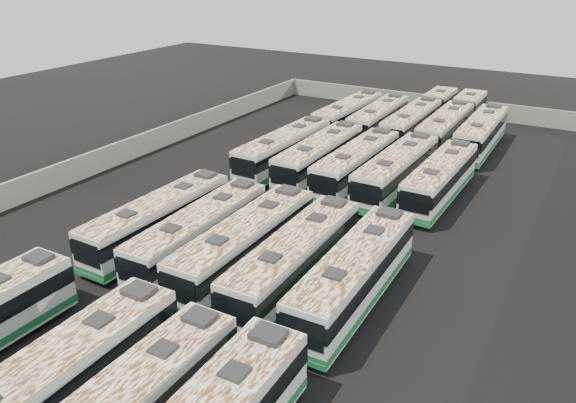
% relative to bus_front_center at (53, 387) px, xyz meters
% --- Properties ---
extents(ground, '(140.00, 140.00, 0.00)m').
position_rel_bus_front_center_xyz_m(ground, '(0.11, 23.84, -1.92)').
color(ground, black).
rests_on(ground, ground).
extents(perimeter_wall, '(45.20, 73.20, 2.20)m').
position_rel_bus_front_center_xyz_m(perimeter_wall, '(0.11, 23.84, -0.82)').
color(perimeter_wall, slate).
rests_on(perimeter_wall, ground).
extents(bus_front_center, '(3.07, 13.40, 3.76)m').
position_rel_bus_front_center_xyz_m(bus_front_center, '(0.00, 0.00, 0.00)').
color(bus_front_center, '#B9BCB5').
rests_on(bus_front_center, ground).
extents(bus_midfront_far_left, '(2.91, 12.84, 3.61)m').
position_rel_bus_front_center_xyz_m(bus_midfront_far_left, '(-7.48, 14.94, -0.08)').
color(bus_midfront_far_left, '#B9BCB5').
rests_on(bus_midfront_far_left, ground).
extents(bus_midfront_left, '(3.03, 12.84, 3.60)m').
position_rel_bus_front_center_xyz_m(bus_midfront_left, '(-3.70, 14.75, -0.08)').
color(bus_midfront_left, '#B9BCB5').
rests_on(bus_midfront_left, ground).
extents(bus_midfront_center, '(2.97, 13.35, 3.76)m').
position_rel_bus_front_center_xyz_m(bus_midfront_center, '(-0.10, 14.84, -0.00)').
color(bus_midfront_center, '#B9BCB5').
rests_on(bus_midfront_center, ground).
extents(bus_midfront_right, '(3.07, 13.32, 3.74)m').
position_rel_bus_front_center_xyz_m(bus_midfront_right, '(3.61, 14.69, -0.01)').
color(bus_midfront_right, '#B9BCB5').
rests_on(bus_midfront_right, ground).
extents(bus_midfront_far_right, '(3.06, 13.33, 3.75)m').
position_rel_bus_front_center_xyz_m(bus_midfront_far_right, '(7.46, 14.87, -0.01)').
color(bus_midfront_far_right, '#B9BCB5').
rests_on(bus_midfront_far_right, ground).
extents(bus_midback_far_left, '(3.15, 13.40, 3.76)m').
position_rel_bus_front_center_xyz_m(bus_midback_far_left, '(-7.48, 32.25, -0.00)').
color(bus_midback_far_left, '#B9BCB5').
rests_on(bus_midback_far_left, ground).
extents(bus_midback_left, '(2.94, 13.33, 3.75)m').
position_rel_bus_front_center_xyz_m(bus_midback_left, '(-3.70, 32.24, -0.01)').
color(bus_midback_left, '#B9BCB5').
rests_on(bus_midback_left, ground).
extents(bus_midback_center, '(2.92, 13.19, 3.71)m').
position_rel_bus_front_center_xyz_m(bus_midback_center, '(0.04, 32.09, -0.03)').
color(bus_midback_center, '#B9BCB5').
rests_on(bus_midback_center, ground).
extents(bus_midback_right, '(3.10, 13.43, 3.77)m').
position_rel_bus_front_center_xyz_m(bus_midback_right, '(3.68, 32.21, 0.00)').
color(bus_midback_right, '#B9BCB5').
rests_on(bus_midback_right, ground).
extents(bus_midback_far_right, '(2.90, 12.89, 3.62)m').
position_rel_bus_front_center_xyz_m(bus_midback_far_right, '(7.39, 32.39, -0.07)').
color(bus_midback_far_right, '#B9BCB5').
rests_on(bus_midback_far_right, ground).
extents(bus_back_far_left, '(3.06, 13.07, 3.67)m').
position_rel_bus_front_center_xyz_m(bus_back_far_left, '(-7.47, 46.78, -0.05)').
color(bus_back_far_left, '#B9BCB5').
rests_on(bus_back_far_left, ground).
extents(bus_back_left, '(3.00, 12.91, 3.63)m').
position_rel_bus_front_center_xyz_m(bus_back_left, '(-3.83, 47.01, -0.07)').
color(bus_back_left, '#B9BCB5').
rests_on(bus_back_left, ground).
extents(bus_back_center, '(2.75, 20.12, 3.65)m').
position_rel_bus_front_center_xyz_m(bus_back_center, '(-0.00, 50.52, -0.06)').
color(bus_back_center, '#B9BCB5').
rests_on(bus_back_center, ground).
extents(bus_back_right, '(2.91, 20.41, 3.70)m').
position_rel_bus_front_center_xyz_m(bus_back_right, '(3.68, 50.45, -0.04)').
color(bus_back_right, '#B9BCB5').
rests_on(bus_back_right, ground).
extents(bus_back_far_right, '(2.98, 13.33, 3.75)m').
position_rel_bus_front_center_xyz_m(bus_back_far_right, '(7.42, 47.03, -0.01)').
color(bus_back_far_right, '#B9BCB5').
rests_on(bus_back_far_right, ground).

